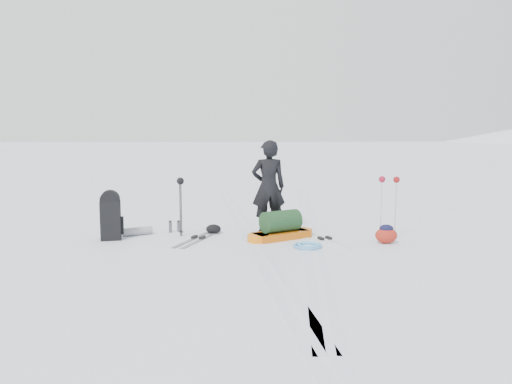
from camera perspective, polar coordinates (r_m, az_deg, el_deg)
ground at (r=9.70m, az=-0.15°, el=-5.95°), size 200.00×200.00×0.00m
ski_tracks at (r=10.61m, az=2.86°, el=-4.83°), size 3.38×17.97×0.01m
skier at (r=10.58m, az=1.43°, el=0.57°), size 0.76×0.54×1.99m
pulk_sled at (r=10.14m, az=2.84°, el=-4.13°), size 1.53×1.09×0.58m
expedition_rucksack at (r=10.44m, az=-15.91°, el=-2.72°), size 0.98×0.78×1.00m
ski_poles_black at (r=10.39m, az=-8.63°, el=0.44°), size 0.15×0.16×1.23m
ski_poles_silver at (r=10.30m, az=14.96°, el=0.59°), size 0.39×0.23×1.28m
touring_skis_grey at (r=10.20m, az=-6.61°, el=-5.28°), size 0.93×1.75×0.07m
touring_skis_white at (r=10.14m, az=7.86°, el=-5.38°), size 0.77×1.77×0.06m
rope_coil at (r=9.48m, az=5.97°, el=-6.10°), size 0.56×0.56×0.07m
small_daypack at (r=10.05m, az=14.66°, el=-4.69°), size 0.52×0.46×0.37m
thermos_pair at (r=10.96m, az=-9.32°, el=-3.90°), size 0.24×0.18×0.26m
stuff_sack at (r=10.69m, az=-4.88°, el=-4.23°), size 0.38×0.33×0.20m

